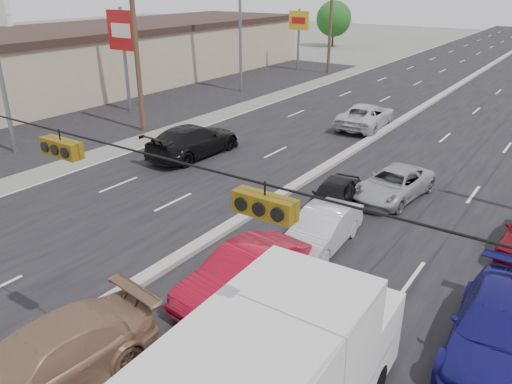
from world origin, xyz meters
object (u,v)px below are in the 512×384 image
at_px(oncoming_near, 193,141).
at_px(oncoming_far, 366,116).
at_px(utility_pole_left_b, 136,45).
at_px(queue_car_c, 393,185).
at_px(tree_left_far, 334,19).
at_px(red_sedan, 243,275).
at_px(pole_sign_far, 299,26).
at_px(pole_sign_mid, 123,36).
at_px(queue_car_b, 322,230).
at_px(queue_car_a, 333,196).
at_px(queue_car_d, 499,330).
at_px(tan_sedan, 44,363).
at_px(utility_pole_left_c, 331,20).

bearing_deg(oncoming_near, oncoming_far, -115.43).
bearing_deg(utility_pole_left_b, queue_car_c, -4.65).
xyz_separation_m(tree_left_far, red_sedan, (25.00, -55.81, -2.96)).
relative_size(utility_pole_left_b, pole_sign_far, 1.67).
bearing_deg(pole_sign_mid, oncoming_far, 19.10).
bearing_deg(queue_car_b, queue_car_c, 81.63).
bearing_deg(queue_car_a, pole_sign_mid, 153.30).
bearing_deg(queue_car_b, pole_sign_far, 118.26).
distance_m(pole_sign_far, queue_car_d, 42.93).
distance_m(utility_pole_left_b, queue_car_a, 16.08).
xyz_separation_m(tree_left_far, tan_sedan, (23.48, -61.27, -2.94)).
relative_size(utility_pole_left_c, oncoming_near, 1.76).
distance_m(tree_left_far, tan_sedan, 65.68).
bearing_deg(utility_pole_left_c, queue_car_b, -63.36).
distance_m(oncoming_near, oncoming_far, 11.58).
relative_size(pole_sign_mid, pole_sign_far, 1.17).
bearing_deg(queue_car_b, pole_sign_mid, 151.04).
height_order(pole_sign_mid, oncoming_far, pole_sign_mid).
distance_m(red_sedan, queue_car_c, 9.52).
bearing_deg(tan_sedan, oncoming_near, 127.36).
xyz_separation_m(tree_left_far, queue_car_b, (25.50, -51.90, -3.02)).
bearing_deg(oncoming_far, tan_sedan, 92.60).
xyz_separation_m(queue_car_a, queue_car_d, (7.15, -5.38, 0.13)).
relative_size(utility_pole_left_b, pole_sign_mid, 1.43).
xyz_separation_m(utility_pole_left_b, queue_car_c, (16.50, -1.34, -4.48)).
relative_size(utility_pole_left_b, red_sedan, 2.17).
relative_size(pole_sign_far, red_sedan, 1.30).
bearing_deg(queue_car_d, oncoming_near, 153.46).
distance_m(utility_pole_left_b, queue_car_b, 17.98).
xyz_separation_m(red_sedan, oncoming_far, (-4.40, 19.21, -0.01)).
distance_m(pole_sign_far, queue_car_a, 34.48).
relative_size(tan_sedan, queue_car_a, 1.42).
distance_m(tree_left_far, queue_car_d, 62.87).
xyz_separation_m(tree_left_far, queue_car_d, (31.60, -54.27, -2.95)).
bearing_deg(oncoming_far, queue_car_b, 103.70).
bearing_deg(oncoming_far, queue_car_c, 114.96).
bearing_deg(tree_left_far, queue_car_d, -59.79).
bearing_deg(queue_car_b, tan_sedan, -105.36).
relative_size(tan_sedan, oncoming_far, 0.98).
bearing_deg(queue_car_a, tan_sedan, -101.69).
bearing_deg(queue_car_b, oncoming_far, 104.58).
bearing_deg(pole_sign_far, queue_car_c, -52.79).
relative_size(utility_pole_left_c, pole_sign_far, 1.67).
xyz_separation_m(utility_pole_left_c, queue_car_b, (16.00, -31.90, -4.41)).
relative_size(tan_sedan, oncoming_near, 0.93).
height_order(tree_left_far, oncoming_far, tree_left_far).
bearing_deg(red_sedan, pole_sign_mid, 151.95).
distance_m(pole_sign_far, tan_sedan, 44.96).
height_order(utility_pole_left_b, queue_car_d, utility_pole_left_b).
height_order(utility_pole_left_b, queue_car_c, utility_pole_left_b).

